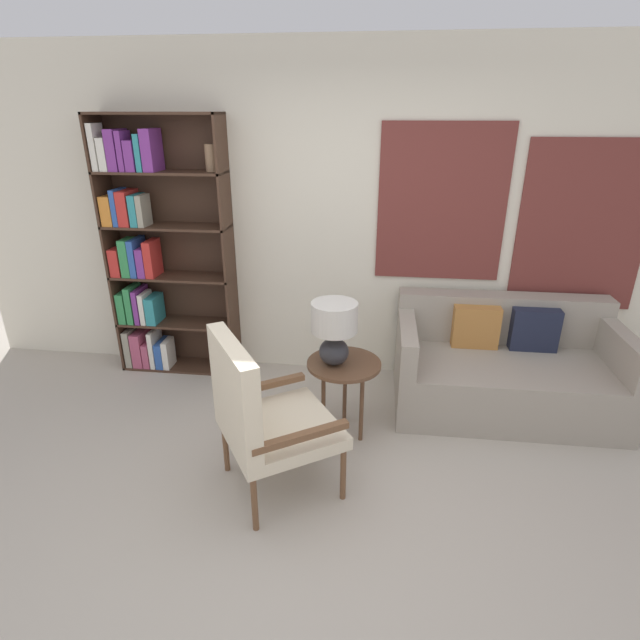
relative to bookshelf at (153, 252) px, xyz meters
The scene contains 7 objects.
ground_plane 2.61m from the bookshelf, 50.90° to the right, with size 14.00×14.00×0.00m, color #B2A899.
wall_back 1.60m from the bookshelf, ahead, with size 6.40×0.08×2.70m.
bookshelf is the anchor object (origin of this frame).
armchair 2.02m from the bookshelf, 50.32° to the right, with size 0.88×0.88×1.04m.
couch 3.03m from the bookshelf, ahead, with size 1.67×0.91×0.82m.
side_table 1.98m from the bookshelf, 26.39° to the right, with size 0.52×0.52×0.58m.
table_lamp 1.86m from the bookshelf, 28.12° to the right, with size 0.31×0.31×0.45m.
Camera 1 is at (0.40, -2.05, 2.19)m, focal length 28.00 mm.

